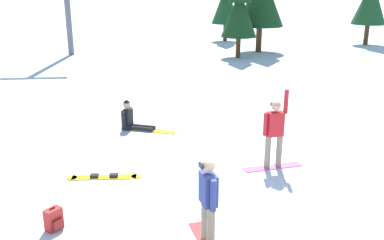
# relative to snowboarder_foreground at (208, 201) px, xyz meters

# --- Properties ---
(ground_plane) EXTENTS (800.00, 800.00, 0.00)m
(ground_plane) POSITION_rel_snowboarder_foreground_xyz_m (0.57, 0.19, -0.90)
(ground_plane) COLOR silver
(snowboarder_foreground) EXTENTS (0.57, 1.56, 1.71)m
(snowboarder_foreground) POSITION_rel_snowboarder_foreground_xyz_m (0.00, 0.00, 0.00)
(snowboarder_foreground) COLOR red
(snowboarder_foreground) RESTS_ON ground_plane
(snowboarder_midground) EXTENTS (1.59, 0.55, 2.04)m
(snowboarder_midground) POSITION_rel_snowboarder_foreground_xyz_m (2.09, 3.23, 0.07)
(snowboarder_midground) COLOR pink
(snowboarder_midground) RESTS_ON ground_plane
(snowboarder_background) EXTENTS (1.77, 1.02, 0.95)m
(snowboarder_background) POSITION_rel_snowboarder_foreground_xyz_m (-1.58, 6.56, -0.57)
(snowboarder_background) COLOR black
(snowboarder_background) RESTS_ON ground_plane
(loose_snowboard_far_spare) EXTENTS (1.83, 0.33, 0.09)m
(loose_snowboard_far_spare) POSITION_rel_snowboarder_foreground_xyz_m (-2.16, 3.02, -0.88)
(loose_snowboard_far_spare) COLOR yellow
(loose_snowboard_far_spare) RESTS_ON ground_plane
(backpack_red) EXTENTS (0.38, 0.38, 0.47)m
(backpack_red) POSITION_rel_snowboarder_foreground_xyz_m (-2.89, 0.79, -0.69)
(backpack_red) COLOR red
(backpack_red) RESTS_ON ground_plane
(pine_tree_young) EXTENTS (2.12, 2.12, 5.67)m
(pine_tree_young) POSITION_rel_snowboarder_foreground_xyz_m (4.30, 19.14, 2.19)
(pine_tree_young) COLOR #472D19
(pine_tree_young) RESTS_ON ground_plane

